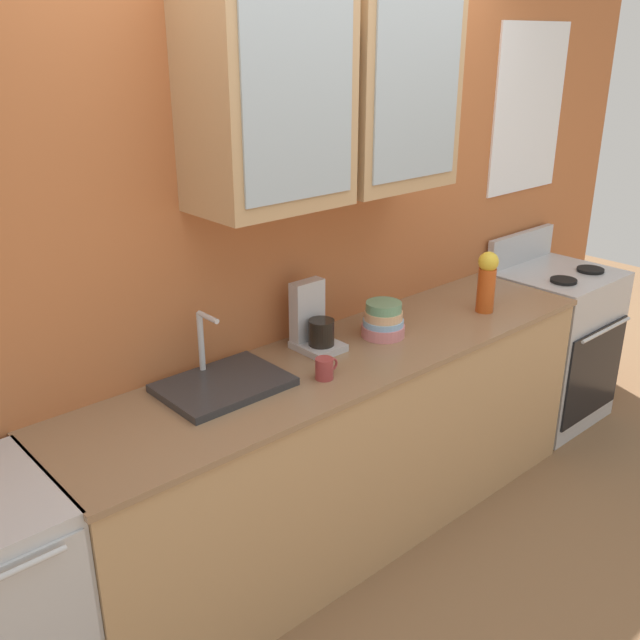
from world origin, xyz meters
TOP-DOWN VIEW (x-y plane):
  - ground_plane at (0.00, 0.00)m, footprint 10.00×10.00m
  - back_wall_unit at (0.01, 0.31)m, footprint 5.05×0.46m
  - counter at (0.00, 0.00)m, footprint 2.62×0.61m
  - stove_range at (1.66, -0.00)m, footprint 0.64×0.62m
  - sink_faucet at (-0.58, 0.09)m, footprint 0.47×0.34m
  - bowl_stack at (0.24, 0.04)m, footprint 0.19×0.19m
  - vase at (0.83, -0.08)m, footprint 0.10×0.10m
  - cup_near_sink at (-0.24, -0.10)m, footprint 0.11×0.07m
  - coffee_maker at (-0.07, 0.15)m, footprint 0.17×0.20m

SIDE VIEW (x-z plane):
  - ground_plane at x=0.00m, z-range 0.00..0.00m
  - counter at x=0.00m, z-range 0.00..0.90m
  - stove_range at x=1.66m, z-range -0.08..1.00m
  - sink_faucet at x=-0.58m, z-range 0.79..1.06m
  - cup_near_sink at x=-0.24m, z-range 0.90..0.99m
  - bowl_stack at x=0.24m, z-range 0.90..1.06m
  - coffee_maker at x=-0.07m, z-range 0.87..1.16m
  - vase at x=0.83m, z-range 0.91..1.21m
  - back_wall_unit at x=0.01m, z-range 0.11..2.82m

